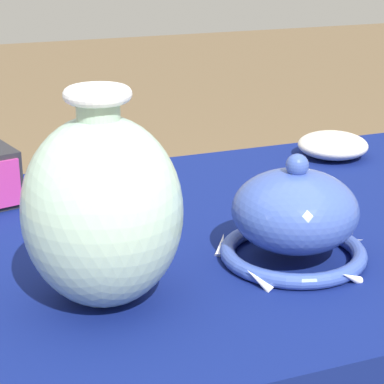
# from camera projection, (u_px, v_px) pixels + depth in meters

# --- Properties ---
(display_table) EXTENTS (1.31, 0.79, 0.73)m
(display_table) POSITION_uv_depth(u_px,v_px,m) (191.00, 280.00, 1.15)
(display_table) COLOR olive
(display_table) RESTS_ON ground_plane
(vase_tall_bulbous) EXTENTS (0.20, 0.20, 0.27)m
(vase_tall_bulbous) POSITION_uv_depth(u_px,v_px,m) (102.00, 210.00, 0.91)
(vase_tall_bulbous) COLOR #A8CCB7
(vase_tall_bulbous) RESTS_ON display_table
(vase_dome_bell) EXTENTS (0.21, 0.22, 0.16)m
(vase_dome_bell) POSITION_uv_depth(u_px,v_px,m) (295.00, 219.00, 1.04)
(vase_dome_bell) COLOR #3851A8
(vase_dome_bell) RESTS_ON display_table
(bowl_shallow_ivory) EXTENTS (0.14, 0.14, 0.05)m
(bowl_shallow_ivory) POSITION_uv_depth(u_px,v_px,m) (333.00, 145.00, 1.52)
(bowl_shallow_ivory) COLOR white
(bowl_shallow_ivory) RESTS_ON display_table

